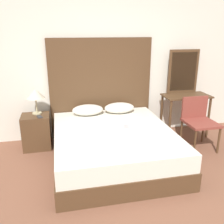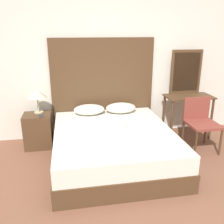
{
  "view_description": "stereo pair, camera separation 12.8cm",
  "coord_description": "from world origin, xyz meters",
  "px_view_note": "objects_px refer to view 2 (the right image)",
  "views": [
    {
      "loc": [
        -0.89,
        -2.1,
        1.94
      ],
      "look_at": [
        -0.13,
        1.36,
        0.76
      ],
      "focal_mm": 40.0,
      "sensor_mm": 36.0,
      "label": 1
    },
    {
      "loc": [
        -0.76,
        -2.12,
        1.94
      ],
      "look_at": [
        -0.13,
        1.36,
        0.76
      ],
      "focal_mm": 40.0,
      "sensor_mm": 36.0,
      "label": 2
    }
  ],
  "objects_px": {
    "bed": "(113,146)",
    "table_lamp": "(37,94)",
    "nightstand": "(38,131)",
    "phone_on_bed": "(126,127)",
    "chair": "(200,120)",
    "phone_on_nightstand": "(41,116)",
    "vanity_desk": "(188,104)"
  },
  "relations": [
    {
      "from": "phone_on_nightstand",
      "to": "vanity_desk",
      "type": "bearing_deg",
      "value": 1.43
    },
    {
      "from": "nightstand",
      "to": "bed",
      "type": "bearing_deg",
      "value": -31.61
    },
    {
      "from": "bed",
      "to": "nightstand",
      "type": "distance_m",
      "value": 1.37
    },
    {
      "from": "chair",
      "to": "vanity_desk",
      "type": "bearing_deg",
      "value": 87.45
    },
    {
      "from": "vanity_desk",
      "to": "nightstand",
      "type": "bearing_deg",
      "value": 179.27
    },
    {
      "from": "bed",
      "to": "phone_on_bed",
      "type": "relative_size",
      "value": 12.49
    },
    {
      "from": "bed",
      "to": "vanity_desk",
      "type": "xyz_separation_m",
      "value": [
        1.53,
        0.69,
        0.37
      ]
    },
    {
      "from": "phone_on_bed",
      "to": "bed",
      "type": "bearing_deg",
      "value": -161.49
    },
    {
      "from": "vanity_desk",
      "to": "phone_on_bed",
      "type": "bearing_deg",
      "value": -154.95
    },
    {
      "from": "phone_on_bed",
      "to": "chair",
      "type": "relative_size",
      "value": 0.19
    },
    {
      "from": "phone_on_bed",
      "to": "chair",
      "type": "bearing_deg",
      "value": 5.02
    },
    {
      "from": "phone_on_nightstand",
      "to": "chair",
      "type": "xyz_separation_m",
      "value": [
        2.6,
        -0.43,
        -0.08
      ]
    },
    {
      "from": "phone_on_bed",
      "to": "phone_on_nightstand",
      "type": "height_order",
      "value": "phone_on_nightstand"
    },
    {
      "from": "vanity_desk",
      "to": "chair",
      "type": "relative_size",
      "value": 0.99
    },
    {
      "from": "phone_on_bed",
      "to": "nightstand",
      "type": "relative_size",
      "value": 0.28
    },
    {
      "from": "table_lamp",
      "to": "chair",
      "type": "distance_m",
      "value": 2.75
    },
    {
      "from": "phone_on_bed",
      "to": "vanity_desk",
      "type": "height_order",
      "value": "vanity_desk"
    },
    {
      "from": "phone_on_bed",
      "to": "phone_on_nightstand",
      "type": "distance_m",
      "value": 1.42
    },
    {
      "from": "bed",
      "to": "chair",
      "type": "distance_m",
      "value": 1.54
    },
    {
      "from": "phone_on_bed",
      "to": "table_lamp",
      "type": "xyz_separation_m",
      "value": [
        -1.36,
        0.73,
        0.4
      ]
    },
    {
      "from": "bed",
      "to": "nightstand",
      "type": "xyz_separation_m",
      "value": [
        -1.17,
        0.72,
        0.04
      ]
    },
    {
      "from": "nightstand",
      "to": "vanity_desk",
      "type": "height_order",
      "value": "vanity_desk"
    },
    {
      "from": "bed",
      "to": "nightstand",
      "type": "relative_size",
      "value": 3.46
    },
    {
      "from": "nightstand",
      "to": "chair",
      "type": "relative_size",
      "value": 0.69
    },
    {
      "from": "bed",
      "to": "phone_on_bed",
      "type": "xyz_separation_m",
      "value": [
        0.22,
        0.07,
        0.26
      ]
    },
    {
      "from": "phone_on_nightstand",
      "to": "nightstand",
      "type": "bearing_deg",
      "value": 128.07
    },
    {
      "from": "bed",
      "to": "table_lamp",
      "type": "distance_m",
      "value": 1.54
    },
    {
      "from": "vanity_desk",
      "to": "chair",
      "type": "bearing_deg",
      "value": -92.55
    },
    {
      "from": "bed",
      "to": "vanity_desk",
      "type": "relative_size",
      "value": 2.39
    },
    {
      "from": "phone_on_bed",
      "to": "phone_on_nightstand",
      "type": "xyz_separation_m",
      "value": [
        -1.31,
        0.55,
        0.07
      ]
    },
    {
      "from": "phone_on_nightstand",
      "to": "phone_on_bed",
      "type": "bearing_deg",
      "value": -22.67
    },
    {
      "from": "phone_on_nightstand",
      "to": "vanity_desk",
      "type": "distance_m",
      "value": 2.62
    }
  ]
}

